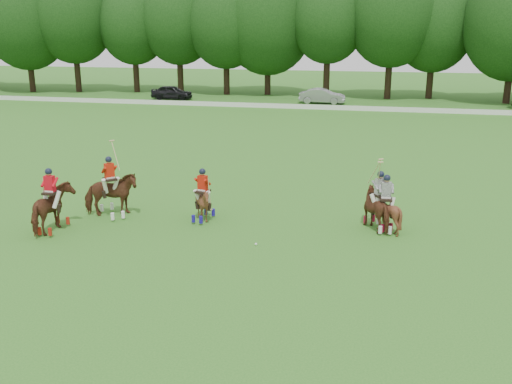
% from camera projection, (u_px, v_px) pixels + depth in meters
% --- Properties ---
extents(ground, '(180.00, 180.00, 0.00)m').
position_uv_depth(ground, '(166.00, 264.00, 18.48)').
color(ground, '#2C6D1F').
rests_on(ground, ground).
extents(tree_line, '(117.98, 14.32, 14.75)m').
position_uv_depth(tree_line, '(331.00, 20.00, 61.17)').
color(tree_line, black).
rests_on(tree_line, ground).
extents(boundary_rail, '(120.00, 0.10, 0.44)m').
position_uv_depth(boundary_rail, '(315.00, 107.00, 54.02)').
color(boundary_rail, white).
rests_on(boundary_rail, ground).
extents(car_left, '(4.49, 1.97, 1.50)m').
position_uv_depth(car_left, '(172.00, 92.00, 61.55)').
color(car_left, black).
rests_on(car_left, ground).
extents(car_mid, '(4.67, 1.74, 1.52)m').
position_uv_depth(car_mid, '(322.00, 96.00, 58.05)').
color(car_mid, '#96959A').
rests_on(car_mid, ground).
extents(polo_red_a, '(1.30, 2.10, 2.44)m').
position_uv_depth(polo_red_a, '(52.00, 209.00, 21.26)').
color(polo_red_a, '#472112').
rests_on(polo_red_a, ground).
extents(polo_red_b, '(2.35, 2.35, 3.03)m').
position_uv_depth(polo_red_b, '(111.00, 195.00, 22.97)').
color(polo_red_b, '#472112').
rests_on(polo_red_b, ground).
extents(polo_red_c, '(1.35, 1.46, 2.13)m').
position_uv_depth(polo_red_c, '(203.00, 203.00, 22.49)').
color(polo_red_c, '#472112').
rests_on(polo_red_c, ground).
extents(polo_stripe_a, '(1.76, 1.96, 2.80)m').
position_uv_depth(polo_stripe_a, '(379.00, 208.00, 21.58)').
color(polo_stripe_a, '#472112').
rests_on(polo_stripe_a, ground).
extents(polo_stripe_b, '(1.29, 1.42, 2.72)m').
position_uv_depth(polo_stripe_b, '(385.00, 211.00, 21.35)').
color(polo_stripe_b, '#472112').
rests_on(polo_stripe_b, ground).
extents(polo_ball, '(0.09, 0.09, 0.09)m').
position_uv_depth(polo_ball, '(256.00, 244.00, 20.09)').
color(polo_ball, white).
rests_on(polo_ball, ground).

